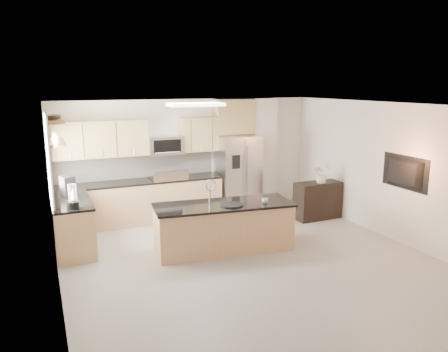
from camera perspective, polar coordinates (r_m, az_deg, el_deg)
name	(u,v)px	position (r m, az deg, el deg)	size (l,w,h in m)	color
floor	(253,264)	(7.43, 3.77, -11.35)	(6.50, 6.50, 0.00)	#ACA9A4
ceiling	(255,106)	(6.83, 4.07, 9.12)	(6.00, 6.50, 0.02)	white
wall_back	(189,157)	(9.96, -4.65, 2.49)	(6.00, 0.02, 2.60)	white
wall_front	(412,263)	(4.51, 23.40, -10.37)	(6.00, 0.02, 2.60)	white
wall_left	(54,209)	(6.28, -21.32, -3.99)	(0.02, 6.50, 2.60)	white
wall_right	(397,173)	(8.77, 21.63, 0.38)	(0.02, 6.50, 2.60)	white
back_counter	(140,201)	(9.51, -10.96, -3.24)	(3.55, 0.66, 1.44)	tan
left_counter	(73,225)	(8.30, -19.16, -6.06)	(0.66, 1.50, 0.92)	tan
range	(168,198)	(9.65, -7.32, -2.90)	(0.76, 0.64, 1.14)	black
upper_cabinets	(132,138)	(9.39, -11.95, 4.93)	(3.50, 0.33, 0.75)	tan
microwave	(165,145)	(9.54, -7.71, 4.01)	(0.76, 0.40, 0.40)	silver
refrigerator	(238,174)	(10.08, 1.79, 0.27)	(0.92, 0.78, 1.78)	silver
partition_column	(262,153)	(10.54, 5.04, 3.02)	(0.60, 0.30, 2.60)	white
window	(49,161)	(8.02, -21.90, 1.87)	(0.04, 1.15, 1.65)	white
shelf_lower	(55,142)	(8.07, -21.19, 4.15)	(0.30, 1.20, 0.04)	olive
shelf_upper	(53,121)	(8.04, -21.39, 6.76)	(0.30, 1.20, 0.04)	olive
ceiling_fixture	(196,104)	(8.14, -3.72, 9.31)	(1.00, 0.50, 0.06)	white
island	(224,227)	(7.86, -0.05, -6.62)	(2.55, 1.17, 1.28)	tan
credenza	(317,200)	(9.86, 12.11, -3.14)	(1.02, 0.43, 0.82)	black
cup	(265,201)	(7.81, 5.39, -3.22)	(0.11, 0.11, 0.09)	silver
platter	(232,205)	(7.63, 1.03, -3.79)	(0.40, 0.40, 0.02)	black
blender	(73,198)	(7.56, -19.15, -2.76)	(0.18, 0.18, 0.42)	black
kettle	(74,194)	(8.09, -19.06, -2.27)	(0.21, 0.21, 0.26)	silver
coffee_maker	(68,187)	(8.35, -19.73, -1.41)	(0.27, 0.30, 0.39)	black
bowl	(53,116)	(8.10, -21.44, 7.28)	(0.42, 0.42, 0.10)	silver
flower_vase	(322,168)	(9.67, 12.66, 1.07)	(0.60, 0.52, 0.66)	silver
television	(401,173)	(8.56, 22.16, 0.41)	(1.08, 0.14, 0.62)	black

